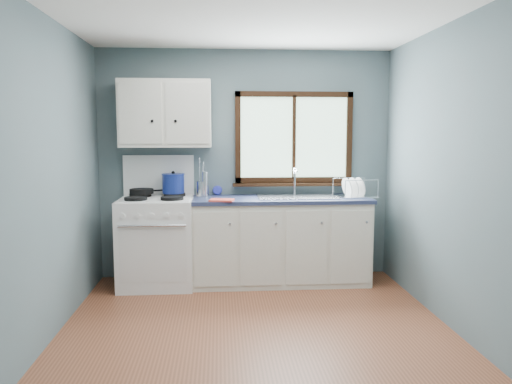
{
  "coord_description": "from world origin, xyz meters",
  "views": [
    {
      "loc": [
        -0.29,
        -3.72,
        1.6
      ],
      "look_at": [
        0.05,
        0.9,
        1.05
      ],
      "focal_mm": 35.0,
      "sensor_mm": 36.0,
      "label": 1
    }
  ],
  "objects": [
    {
      "name": "wall_right",
      "position": [
        1.61,
        0.0,
        1.25
      ],
      "size": [
        0.02,
        3.6,
        2.5
      ],
      "primitive_type": "cube",
      "color": "slate",
      "rests_on": "ground"
    },
    {
      "name": "window",
      "position": [
        0.54,
        1.77,
        1.48
      ],
      "size": [
        1.36,
        0.1,
        1.03
      ],
      "color": "#9EC6A8",
      "rests_on": "wall_back"
    },
    {
      "name": "ceiling",
      "position": [
        0.0,
        0.0,
        2.51
      ],
      "size": [
        3.2,
        3.6,
        0.02
      ],
      "primitive_type": "cube",
      "color": "white",
      "rests_on": "wall_back"
    },
    {
      "name": "wall_left",
      "position": [
        -1.61,
        0.0,
        1.25
      ],
      "size": [
        0.02,
        3.6,
        2.5
      ],
      "primitive_type": "cube",
      "color": "slate",
      "rests_on": "ground"
    },
    {
      "name": "wall_back",
      "position": [
        0.0,
        1.81,
        1.25
      ],
      "size": [
        3.2,
        0.02,
        2.5
      ],
      "primitive_type": "cube",
      "color": "slate",
      "rests_on": "ground"
    },
    {
      "name": "soap_bottle",
      "position": [
        -0.32,
        1.74,
        1.05
      ],
      "size": [
        0.11,
        0.11,
        0.27
      ],
      "primitive_type": "imported",
      "rotation": [
        0.0,
        0.0,
        -0.13
      ],
      "color": "#2C35B7",
      "rests_on": "countertop"
    },
    {
      "name": "upper_cabinets",
      "position": [
        -0.85,
        1.63,
        1.8
      ],
      "size": [
        0.95,
        0.35,
        0.7
      ],
      "color": "silver",
      "rests_on": "wall_back"
    },
    {
      "name": "base_cabinets",
      "position": [
        0.36,
        1.49,
        0.41
      ],
      "size": [
        1.85,
        0.6,
        0.88
      ],
      "color": "silver",
      "rests_on": "floor"
    },
    {
      "name": "stockpot",
      "position": [
        -0.78,
        1.63,
        1.07
      ],
      "size": [
        0.29,
        0.29,
        0.24
      ],
      "rotation": [
        0.0,
        0.0,
        0.2
      ],
      "color": "navy",
      "rests_on": "gas_range"
    },
    {
      "name": "utensil_crock",
      "position": [
        -0.47,
        1.64,
        1.01
      ],
      "size": [
        0.17,
        0.17,
        0.42
      ],
      "rotation": [
        0.0,
        0.0,
        0.4
      ],
      "color": "silver",
      "rests_on": "countertop"
    },
    {
      "name": "wall_front",
      "position": [
        0.0,
        -1.81,
        1.25
      ],
      "size": [
        3.2,
        0.02,
        2.5
      ],
      "primitive_type": "cube",
      "color": "slate",
      "rests_on": "ground"
    },
    {
      "name": "gas_range",
      "position": [
        -0.95,
        1.47,
        0.49
      ],
      "size": [
        0.76,
        0.69,
        1.36
      ],
      "color": "white",
      "rests_on": "floor"
    },
    {
      "name": "sink",
      "position": [
        0.54,
        1.49,
        0.86
      ],
      "size": [
        0.84,
        0.46,
        0.44
      ],
      "color": "silver",
      "rests_on": "countertop"
    },
    {
      "name": "thermos",
      "position": [
        -0.45,
        1.6,
        1.06
      ],
      "size": [
        0.07,
        0.07,
        0.27
      ],
      "primitive_type": "cylinder",
      "rotation": [
        0.0,
        0.0,
        -0.1
      ],
      "color": "silver",
      "rests_on": "countertop"
    },
    {
      "name": "countertop",
      "position": [
        0.36,
        1.49,
        0.9
      ],
      "size": [
        1.89,
        0.64,
        0.04
      ],
      "primitive_type": "cube",
      "color": "#1F2643",
      "rests_on": "base_cabinets"
    },
    {
      "name": "skillet",
      "position": [
        -1.11,
        1.61,
        0.98
      ],
      "size": [
        0.4,
        0.33,
        0.05
      ],
      "rotation": [
        0.0,
        0.0,
        0.39
      ],
      "color": "black",
      "rests_on": "gas_range"
    },
    {
      "name": "floor",
      "position": [
        0.0,
        0.0,
        -0.01
      ],
      "size": [
        3.2,
        3.6,
        0.02
      ],
      "primitive_type": "cube",
      "color": "brown",
      "rests_on": "ground"
    },
    {
      "name": "dish_towel",
      "position": [
        -0.27,
        1.26,
        0.93
      ],
      "size": [
        0.27,
        0.21,
        0.02
      ],
      "primitive_type": "cube",
      "rotation": [
        0.0,
        0.0,
        -0.2
      ],
      "color": "#D44437",
      "rests_on": "countertop"
    },
    {
      "name": "dish_rack",
      "position": [
        1.15,
        1.48,
        0.98
      ],
      "size": [
        0.46,
        0.39,
        0.21
      ],
      "rotation": [
        0.0,
        0.0,
        0.23
      ],
      "color": "silver",
      "rests_on": "countertop"
    }
  ]
}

